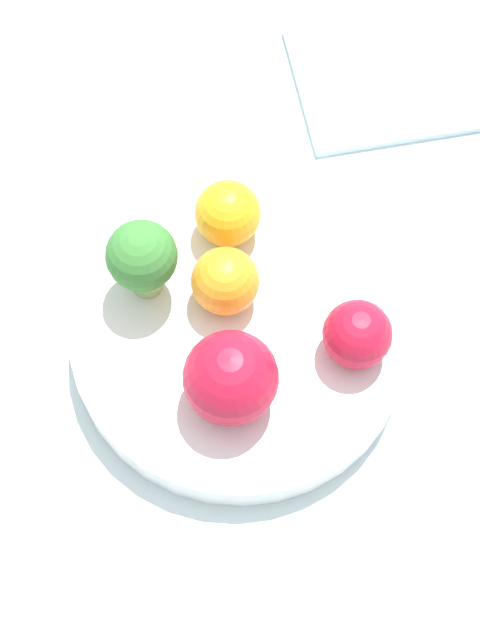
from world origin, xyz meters
The scene contains 9 objects.
ground_plane centered at (0.00, 0.00, 0.00)m, with size 6.00×6.00×0.00m, color gray.
table_surface centered at (0.00, 0.00, 0.01)m, with size 1.20×1.20×0.02m.
bowl centered at (0.00, 0.00, 0.04)m, with size 0.24×0.24×0.03m.
broccoli centered at (-0.06, -0.05, 0.09)m, with size 0.05×0.05×0.07m.
apple_red centered at (0.04, -0.03, 0.08)m, with size 0.06×0.06×0.06m.
apple_green centered at (0.05, 0.06, 0.07)m, with size 0.05×0.05×0.05m.
orange_front centered at (-0.07, 0.02, 0.08)m, with size 0.05×0.05×0.05m.
orange_back centered at (-0.02, 0.00, 0.08)m, with size 0.05×0.05×0.05m.
napkin centered at (-0.17, 0.20, 0.02)m, with size 0.16×0.16×0.01m.
Camera 1 is at (0.23, -0.10, 0.61)m, focal length 50.00 mm.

